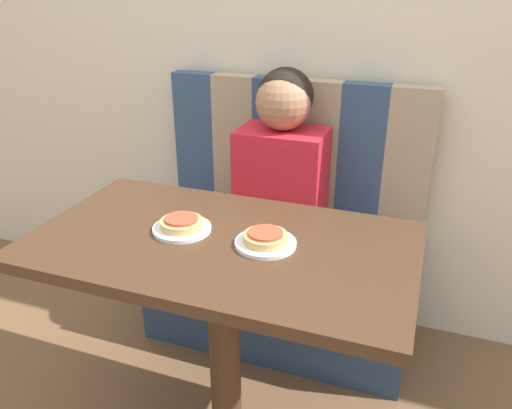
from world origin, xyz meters
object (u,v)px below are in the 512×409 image
person (282,163)px  pizza_right (266,237)px  plate_left (182,229)px  plate_right (266,243)px  pizza_left (182,223)px

person → pizza_right: 0.59m
person → plate_left: 0.59m
plate_left → pizza_right: 0.26m
person → plate_left: (-0.13, -0.57, -0.03)m
plate_right → pizza_right: pizza_right is taller
plate_left → plate_right: bearing=0.0°
plate_left → pizza_left: 0.02m
plate_left → pizza_right: size_ratio=1.39×
person → plate_right: (0.13, -0.57, -0.03)m
person → plate_right: 0.59m
person → pizza_right: size_ratio=5.75×
pizza_right → plate_left: bearing=-180.0°
plate_right → pizza_left: 0.26m
plate_right → plate_left: bearing=180.0°
plate_right → pizza_right: size_ratio=1.39×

